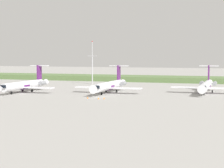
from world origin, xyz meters
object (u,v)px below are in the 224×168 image
Objects in this scene: safety_cone_mid_marker at (98,98)px; regional_jet_third at (206,85)px; safety_cone_rear_marker at (104,98)px; regional_jet_nearest at (24,85)px; safety_cone_front_marker at (88,98)px; regional_jet_second at (110,85)px; antenna_mast at (92,66)px.

regional_jet_third is at bearing 45.55° from safety_cone_mid_marker.
safety_cone_rear_marker is (-26.47, -27.96, -2.26)m from regional_jet_third.
safety_cone_front_marker is at bearing -22.14° from regional_jet_nearest.
regional_jet_second is at bearing 14.39° from regional_jet_nearest.
regional_jet_second is 19.43m from safety_cone_mid_marker.
regional_jet_second and regional_jet_third have the same top height.
regional_jet_nearest is at bearing 159.34° from safety_cone_mid_marker.
regional_jet_nearest is 1.00× the size of regional_jet_second.
regional_jet_second is at bearing 88.41° from safety_cone_front_marker.
safety_cone_mid_marker is 1.64m from safety_cone_rear_marker.
safety_cone_mid_marker is (22.95, -54.52, -7.63)m from antenna_mast.
safety_cone_front_marker is 3.54m from safety_cone_mid_marker.
safety_cone_front_marker is at bearing -178.90° from safety_cone_rear_marker.
regional_jet_third is at bearing 46.57° from safety_cone_rear_marker.
antenna_mast is at bearing 119.37° from regional_jet_second.
safety_cone_front_marker is 1.00× the size of safety_cone_mid_marker.
regional_jet_third is 56.36× the size of safety_cone_front_marker.
regional_jet_third is at bearing 41.68° from safety_cone_front_marker.
antenna_mast is 34.31× the size of safety_cone_mid_marker.
antenna_mast is (-50.94, 25.97, 5.37)m from regional_jet_third.
regional_jet_third is 1.64× the size of antenna_mast.
regional_jet_nearest is at bearing -101.06° from antenna_mast.
regional_jet_second is 41.04m from antenna_mast.
regional_jet_second is at bearing 98.92° from safety_cone_mid_marker.
safety_cone_front_marker is at bearing -138.32° from regional_jet_third.
safety_cone_rear_marker is (1.53, 0.59, 0.00)m from safety_cone_mid_marker.
safety_cone_front_marker is (-31.51, -28.05, -2.26)m from regional_jet_third.
safety_cone_front_marker is (-0.52, -18.57, -2.26)m from regional_jet_second.
regional_jet_third is (30.99, 9.48, 0.00)m from regional_jet_second.
regional_jet_second is at bearing 103.77° from safety_cone_rear_marker.
safety_cone_mid_marker and safety_cone_rear_marker have the same top height.
regional_jet_nearest and regional_jet_second have the same top height.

